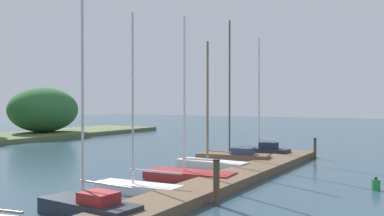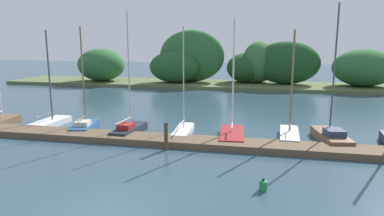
# 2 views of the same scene
# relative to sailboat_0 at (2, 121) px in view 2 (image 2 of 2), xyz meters

# --- Properties ---
(ground) EXTENTS (160.00, 160.00, 0.00)m
(ground) POSITION_rel_sailboat_0_xyz_m (12.68, -10.26, -0.31)
(ground) COLOR #2D4756
(dock_pier) EXTENTS (27.71, 1.80, 0.35)m
(dock_pier) POSITION_rel_sailboat_0_xyz_m (12.68, -1.70, -0.13)
(dock_pier) COLOR brown
(dock_pier) RESTS_ON ground
(far_shore) EXTENTS (58.01, 8.37, 7.10)m
(far_shore) POSITION_rel_sailboat_0_xyz_m (13.41, 24.40, 2.16)
(far_shore) COLOR #56663D
(far_shore) RESTS_ON ground
(sailboat_0) EXTENTS (1.62, 3.41, 6.03)m
(sailboat_0) POSITION_rel_sailboat_0_xyz_m (0.00, 0.00, 0.00)
(sailboat_0) COLOR brown
(sailboat_0) RESTS_ON ground
(sailboat_1) EXTENTS (1.43, 3.40, 6.44)m
(sailboat_1) POSITION_rel_sailboat_0_xyz_m (3.37, 0.77, 0.02)
(sailboat_1) COLOR white
(sailboat_1) RESTS_ON ground
(sailboat_2) EXTENTS (1.76, 3.47, 6.65)m
(sailboat_2) POSITION_rel_sailboat_0_xyz_m (6.29, 0.05, 0.04)
(sailboat_2) COLOR #285684
(sailboat_2) RESTS_ON ground
(sailboat_3) EXTENTS (1.30, 3.59, 7.50)m
(sailboat_3) POSITION_rel_sailboat_0_xyz_m (9.54, -0.30, 0.05)
(sailboat_3) COLOR #232833
(sailboat_3) RESTS_ON ground
(sailboat_4) EXTENTS (1.17, 3.68, 6.62)m
(sailboat_4) POSITION_rel_sailboat_0_xyz_m (12.81, 0.49, -0.03)
(sailboat_4) COLOR white
(sailboat_4) RESTS_ON ground
(sailboat_5) EXTENTS (1.67, 4.10, 7.02)m
(sailboat_5) POSITION_rel_sailboat_0_xyz_m (15.89, 0.14, 0.00)
(sailboat_5) COLOR maroon
(sailboat_5) RESTS_ON ground
(sailboat_6) EXTENTS (1.19, 3.89, 6.40)m
(sailboat_6) POSITION_rel_sailboat_0_xyz_m (19.25, 0.85, 0.04)
(sailboat_6) COLOR white
(sailboat_6) RESTS_ON ground
(sailboat_7) EXTENTS (1.94, 4.12, 7.80)m
(sailboat_7) POSITION_rel_sailboat_0_xyz_m (21.53, 0.62, 0.09)
(sailboat_7) COLOR brown
(sailboat_7) RESTS_ON ground
(mooring_piling_1) EXTENTS (0.24, 0.24, 1.49)m
(mooring_piling_1) POSITION_rel_sailboat_0_xyz_m (12.69, -2.92, 0.44)
(mooring_piling_1) COLOR #4C3D28
(mooring_piling_1) RESTS_ON ground
(channel_buoy_0) EXTENTS (0.32, 0.32, 0.51)m
(channel_buoy_0) POSITION_rel_sailboat_0_xyz_m (17.85, -7.06, -0.10)
(channel_buoy_0) COLOR #23843D
(channel_buoy_0) RESTS_ON ground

